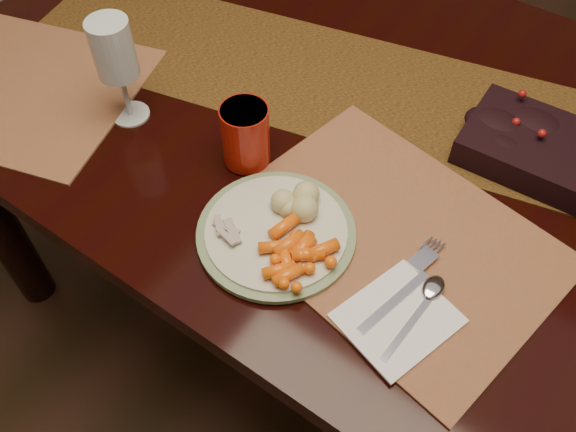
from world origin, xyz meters
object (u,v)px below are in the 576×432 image
Objects in this scene: centerpiece at (567,156)px; dinner_plate at (276,232)px; placemat_main at (392,237)px; baby_carrots at (288,252)px; red_cup at (246,135)px; dining_table at (378,254)px; wine_glass at (119,72)px; mashed_potatoes at (297,195)px; napkin at (398,318)px; turkey_shreds at (223,229)px.

centerpiece is 1.35× the size of dinner_plate.
placemat_main is 4.75× the size of baby_carrots.
red_cup is (-0.18, 0.13, 0.03)m from baby_carrots.
centerpiece reaches higher than dining_table.
placemat_main is 2.45× the size of wine_glass.
baby_carrots is 1.27× the size of mashed_potatoes.
centerpiece is at bearing 94.73° from napkin.
red_cup is at bearing -169.73° from placemat_main.
napkin is at bearing -47.24° from placemat_main.
placemat_main reaches higher than dining_table.
napkin is at bearing 6.18° from turkey_shreds.
wine_glass is (-0.59, 0.08, 0.09)m from napkin.
dinner_plate is at bearing -10.05° from wine_glass.
baby_carrots is 0.52× the size of wine_glass.
dinner_plate is at bearing -87.52° from mashed_potatoes.
baby_carrots is 0.10m from mashed_potatoes.
wine_glass is at bearing -165.79° from placemat_main.
wine_glass is (-0.31, 0.12, 0.07)m from turkey_shreds.
baby_carrots is 0.93× the size of red_cup.
mashed_potatoes is at bearing -133.49° from centerpiece.
napkin is (0.22, -0.08, -0.03)m from mashed_potatoes.
placemat_main is 3.23× the size of napkin.
placemat_main is 0.26m from turkey_shreds.
dining_table is 0.53m from napkin.
centerpiece is 4.15× the size of mashed_potatoes.
mashed_potatoes is 0.14m from red_cup.
napkin is (0.08, -0.12, 0.00)m from placemat_main.
wine_glass is (-0.67, -0.31, 0.06)m from centerpiece.
centerpiece is 0.49m from baby_carrots.
mashed_potatoes is at bearing -18.38° from red_cup.
wine_glass is (-0.42, -0.24, 0.47)m from dining_table.
mashed_potatoes is 0.74× the size of red_cup.
centerpiece is at bearing 16.02° from dining_table.
dining_table is 7.44× the size of dinner_plate.
napkin is (0.22, -0.02, -0.00)m from dinner_plate.
placemat_main is 0.16m from mashed_potatoes.
napkin is at bearing -8.17° from wine_glass.
napkin is (-0.08, -0.40, -0.03)m from centerpiece.
dinner_plate is 1.64× the size of napkin.
red_cup is (-0.13, 0.04, 0.02)m from mashed_potatoes.
dinner_plate reaches higher than napkin.
turkey_shreds is at bearing -168.81° from baby_carrots.
mashed_potatoes reaches higher than placemat_main.
centerpiece is at bearing 25.01° from wine_glass.
red_cup is (-0.28, 0.00, 0.06)m from placemat_main.
centerpiece is 0.49m from dinner_plate.
red_cup reaches higher than turkey_shreds.
dining_table is 0.51m from red_cup.
mashed_potatoes is at bearing -1.33° from wine_glass.
dining_table is at bearing 80.65° from dinner_plate.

